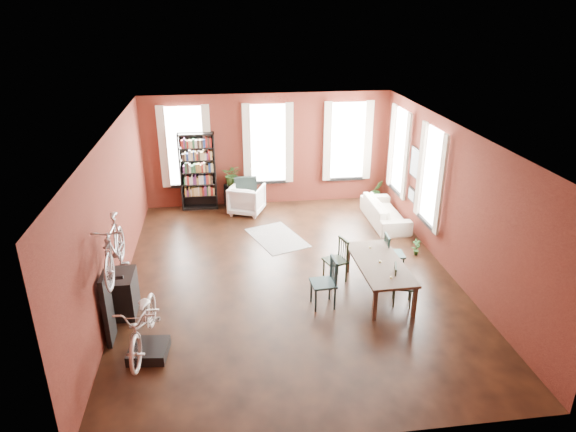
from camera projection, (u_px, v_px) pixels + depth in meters
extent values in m
plane|color=black|center=(289.00, 277.00, 11.12)|extent=(9.00, 9.00, 0.00)
cube|color=silver|center=(289.00, 132.00, 9.88)|extent=(7.00, 9.00, 0.04)
cube|color=#4D1913|center=(268.00, 150.00, 14.61)|extent=(7.00, 0.04, 3.20)
cube|color=#4D1913|center=(338.00, 343.00, 6.39)|extent=(7.00, 0.04, 3.20)
cube|color=#4D1913|center=(113.00, 218.00, 10.07)|extent=(0.04, 9.00, 3.20)
cube|color=#4D1913|center=(452.00, 200.00, 10.93)|extent=(0.04, 9.00, 3.20)
cube|color=white|center=(185.00, 146.00, 14.22)|extent=(1.00, 0.04, 2.20)
cube|color=#BEAF99|center=(185.00, 147.00, 14.16)|extent=(1.40, 0.06, 2.30)
cube|color=white|center=(268.00, 143.00, 14.50)|extent=(1.00, 0.04, 2.20)
cube|color=#BEAF99|center=(268.00, 144.00, 14.44)|extent=(1.40, 0.06, 2.30)
cube|color=white|center=(347.00, 141.00, 14.79)|extent=(1.00, 0.04, 2.20)
cube|color=#BEAF99|center=(348.00, 141.00, 14.72)|extent=(1.40, 0.06, 2.30)
cube|color=white|center=(433.00, 177.00, 11.76)|extent=(0.04, 1.00, 2.20)
cube|color=#BEAF99|center=(430.00, 177.00, 11.75)|extent=(0.06, 1.40, 2.30)
cube|color=white|center=(401.00, 151.00, 13.77)|extent=(0.04, 1.00, 2.20)
cube|color=#BEAF99|center=(399.00, 151.00, 13.76)|extent=(0.06, 1.40, 2.30)
cube|color=black|center=(415.00, 163.00, 12.76)|extent=(0.04, 0.55, 0.75)
cube|color=black|center=(412.00, 195.00, 13.09)|extent=(0.04, 0.45, 0.35)
cube|color=#49392C|center=(379.00, 277.00, 10.41)|extent=(0.97, 2.05, 0.69)
cube|color=#1B383C|center=(323.00, 283.00, 9.90)|extent=(0.49, 0.49, 1.00)
cube|color=black|center=(335.00, 260.00, 10.83)|extent=(0.54, 0.54, 0.93)
cube|color=black|center=(403.00, 285.00, 9.99)|extent=(0.48, 0.48, 0.83)
cube|color=#1B3B37|center=(394.00, 254.00, 11.13)|extent=(0.44, 0.44, 0.90)
cube|color=black|center=(198.00, 172.00, 14.37)|extent=(1.00, 0.32, 2.20)
imported|color=white|center=(247.00, 198.00, 14.31)|extent=(1.11, 1.08, 0.89)
imported|color=beige|center=(385.00, 208.00, 13.70)|extent=(0.61, 2.08, 0.81)
cube|color=black|center=(277.00, 238.00, 12.94)|extent=(1.58, 1.97, 0.01)
cube|color=black|center=(149.00, 351.00, 8.64)|extent=(0.69, 0.69, 0.18)
cube|color=black|center=(108.00, 309.00, 8.81)|extent=(0.16, 0.60, 1.30)
cube|color=black|center=(125.00, 293.00, 9.74)|extent=(0.40, 0.80, 0.80)
cube|color=black|center=(232.00, 196.00, 14.79)|extent=(0.44, 0.44, 0.66)
imported|color=#2E5B24|center=(376.00, 196.00, 15.29)|extent=(0.44, 0.69, 0.29)
imported|color=#275823|center=(416.00, 252.00, 12.06)|extent=(0.31, 0.44, 0.14)
imported|color=beige|center=(141.00, 300.00, 8.24)|extent=(0.71, 1.01, 1.84)
imported|color=#A5A8AD|center=(111.00, 229.00, 8.26)|extent=(0.47, 1.00, 1.66)
imported|color=#2D5522|center=(232.00, 177.00, 14.60)|extent=(0.66, 0.70, 0.47)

